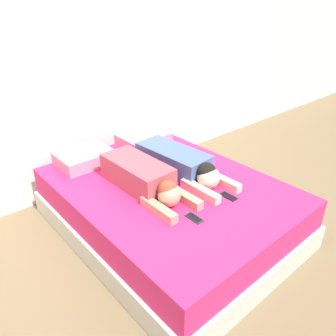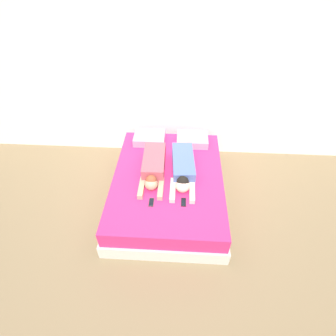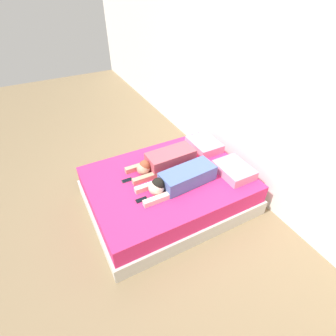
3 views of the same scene
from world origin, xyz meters
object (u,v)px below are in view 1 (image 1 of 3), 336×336
at_px(person_right, 182,164).
at_px(cell_phone_left, 194,218).
at_px(bed, 168,207).
at_px(cell_phone_right, 228,196).
at_px(pillow_head_left, 85,158).
at_px(pillow_head_right, 143,139).
at_px(person_left, 144,178).

distance_m(person_right, cell_phone_left, 0.69).
height_order(bed, cell_phone_right, cell_phone_right).
distance_m(bed, person_right, 0.40).
height_order(pillow_head_left, cell_phone_right, pillow_head_left).
relative_size(pillow_head_left, cell_phone_left, 3.56).
xyz_separation_m(pillow_head_left, person_right, (0.56, -0.75, 0.04)).
relative_size(cell_phone_left, cell_phone_right, 1.00).
bearing_deg(cell_phone_right, person_right, 92.01).
height_order(bed, pillow_head_right, pillow_head_right).
distance_m(pillow_head_left, person_left, 0.76).
relative_size(person_right, cell_phone_left, 7.38).
xyz_separation_m(bed, pillow_head_right, (0.35, 0.80, 0.30)).
xyz_separation_m(bed, cell_phone_left, (-0.19, -0.50, 0.24)).
distance_m(person_left, cell_phone_left, 0.57).
bearing_deg(pillow_head_right, cell_phone_left, -112.25).
bearing_deg(person_right, bed, -165.20).
xyz_separation_m(person_right, cell_phone_right, (0.02, -0.53, -0.09)).
xyz_separation_m(bed, person_left, (-0.21, 0.06, 0.34)).
distance_m(pillow_head_left, person_right, 0.93).
xyz_separation_m(person_left, cell_phone_left, (0.02, -0.56, -0.10)).
distance_m(bed, person_left, 0.41).
xyz_separation_m(pillow_head_right, cell_phone_left, (-0.53, -1.30, -0.06)).
bearing_deg(cell_phone_right, pillow_head_left, 114.19).
xyz_separation_m(pillow_head_left, cell_phone_left, (0.16, -1.30, -0.06)).
bearing_deg(pillow_head_left, cell_phone_right, -65.81).
xyz_separation_m(person_left, cell_phone_right, (0.44, -0.54, -0.10)).
height_order(person_right, cell_phone_left, person_right).
distance_m(pillow_head_right, person_right, 0.76).
height_order(person_left, cell_phone_left, person_left).
height_order(pillow_head_right, cell_phone_left, pillow_head_right).
bearing_deg(cell_phone_right, cell_phone_left, -176.56).
bearing_deg(person_right, cell_phone_left, -125.29).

